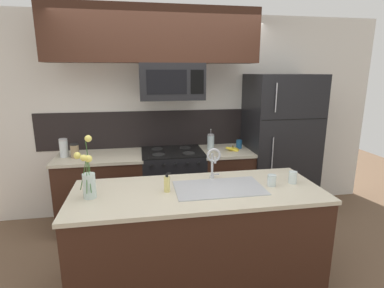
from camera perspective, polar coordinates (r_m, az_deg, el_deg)
ground_plane at (r=3.31m, az=-1.63°, el=-21.19°), size 10.00×10.00×0.00m
rear_partition at (r=4.07m, az=-0.20°, el=5.32°), size 5.20×0.10×2.60m
splash_band at (r=4.00m, az=-4.30°, el=2.96°), size 3.36×0.01×0.48m
back_counter_left at (r=3.89m, az=-16.73°, el=-8.55°), size 1.03×0.65×0.91m
back_counter_right at (r=4.01m, az=6.24°, el=-7.38°), size 0.64×0.65×0.91m
stove_range at (r=3.88m, az=-3.63°, el=-7.96°), size 0.76×0.64×0.93m
microwave at (r=3.59m, az=-3.91°, el=11.79°), size 0.74×0.40×0.42m
upper_cabinet_band at (r=3.57m, az=-7.27°, el=19.89°), size 2.37×0.34×0.60m
refrigerator at (r=4.15m, az=16.17°, el=-0.29°), size 0.86×0.74×1.86m
storage_jar_tall at (r=3.81m, az=-23.23°, el=-0.70°), size 0.10×0.10×0.22m
storage_jar_medium at (r=3.74m, az=-21.45°, el=-1.18°), size 0.10×0.10×0.17m
banana_bunch at (r=3.83m, az=7.78°, el=-0.95°), size 0.19×0.15×0.08m
french_press at (r=3.86m, az=3.58°, el=0.43°), size 0.09×0.09×0.27m
coffee_tin at (r=3.96m, az=8.95°, el=-0.02°), size 0.08×0.08×0.11m
island_counter at (r=2.78m, az=1.07°, el=-17.38°), size 2.12×0.84×0.91m
kitchen_sink at (r=2.64m, az=5.15°, el=-9.77°), size 0.76×0.44×0.16m
sink_faucet at (r=2.75m, az=4.11°, el=-2.89°), size 0.14×0.14×0.31m
dish_soap_bottle at (r=2.52m, az=-4.78°, el=-7.57°), size 0.06×0.05×0.16m
drinking_glass at (r=2.73m, az=14.94°, el=-6.71°), size 0.07×0.07×0.10m
spare_glass at (r=2.85m, az=18.64°, el=-6.04°), size 0.07×0.07×0.11m
flower_vase at (r=2.51m, az=-19.10°, el=-6.57°), size 0.15×0.22×0.49m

